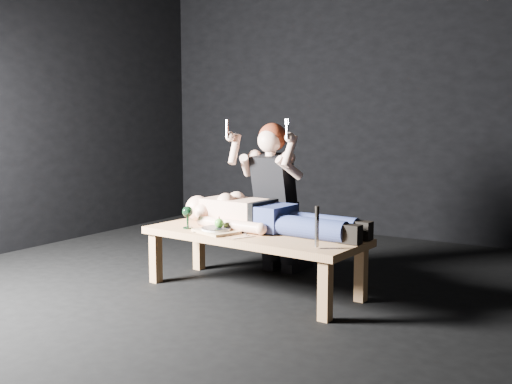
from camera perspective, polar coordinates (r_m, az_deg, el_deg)
ground at (r=4.65m, az=-2.09°, el=-8.94°), size 5.00×5.00×0.00m
back_wall at (r=6.71m, az=9.83°, el=8.75°), size 5.00×0.00×5.00m
table at (r=4.38m, az=-0.34°, el=-6.90°), size 1.76×0.78×0.45m
lying_man at (r=4.40m, az=1.33°, el=-2.09°), size 1.77×0.67×0.27m
kneeling_woman at (r=4.86m, az=2.23°, el=-0.44°), size 0.73×0.81×1.30m
serving_tray at (r=4.34m, az=-3.94°, el=-3.87°), size 0.38×0.33×0.02m
plate at (r=4.34m, az=-3.95°, el=-3.64°), size 0.28×0.28×0.02m
apple at (r=4.33m, az=-3.64°, el=-3.08°), size 0.07×0.07×0.07m
goblet at (r=4.51m, az=-6.74°, el=-2.50°), size 0.09×0.09×0.17m
fork_flat at (r=4.44m, az=-5.67°, el=-3.74°), size 0.06×0.18×0.01m
knife_flat at (r=4.14m, az=-1.17°, el=-4.49°), size 0.10×0.17×0.01m
spoon_flat at (r=4.27m, az=-1.18°, el=-4.13°), size 0.15×0.13×0.01m
carving_knife at (r=3.79m, az=6.02°, el=-3.48°), size 0.04×0.04×0.28m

